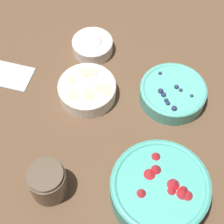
{
  "coord_description": "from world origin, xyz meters",
  "views": [
    {
      "loc": [
        0.4,
        -0.36,
        0.87
      ],
      "look_at": [
        0.04,
        0.03,
        0.04
      ],
      "focal_mm": 60.0,
      "sensor_mm": 36.0,
      "label": 1
    }
  ],
  "objects": [
    {
      "name": "bowl_cream",
      "position": [
        -0.17,
        0.18,
        0.03
      ],
      "size": [
        0.12,
        0.12,
        0.05
      ],
      "color": "white",
      "rests_on": "ground_plane"
    },
    {
      "name": "jar_chocolate",
      "position": [
        0.06,
        -0.21,
        0.04
      ],
      "size": [
        0.09,
        0.09,
        0.09
      ],
      "color": "brown",
      "rests_on": "ground_plane"
    },
    {
      "name": "bowl_blueberries",
      "position": [
        0.12,
        0.2,
        0.03
      ],
      "size": [
        0.18,
        0.18,
        0.05
      ],
      "color": "#56B7A8",
      "rests_on": "ground_plane"
    },
    {
      "name": "napkin",
      "position": [
        -0.29,
        -0.06,
        0.0
      ],
      "size": [
        0.16,
        0.14,
        0.01
      ],
      "color": "#B2BCC6",
      "rests_on": "ground_plane"
    },
    {
      "name": "ground_plane",
      "position": [
        0.0,
        0.0,
        0.0
      ],
      "size": [
        4.0,
        4.0,
        0.0
      ],
      "primitive_type": "plane",
      "color": "brown"
    },
    {
      "name": "bowl_strawberries",
      "position": [
        0.27,
        -0.05,
        0.04
      ],
      "size": [
        0.23,
        0.23,
        0.09
      ],
      "color": "#47AD9E",
      "rests_on": "ground_plane"
    },
    {
      "name": "bowl_bananas",
      "position": [
        -0.07,
        0.05,
        0.03
      ],
      "size": [
        0.16,
        0.16,
        0.05
      ],
      "color": "white",
      "rests_on": "ground_plane"
    }
  ]
}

